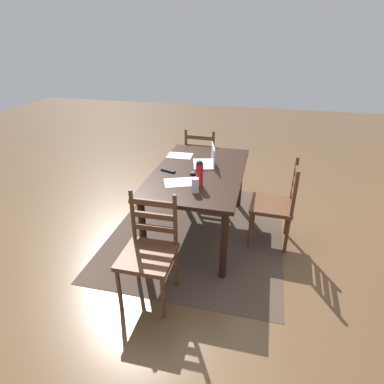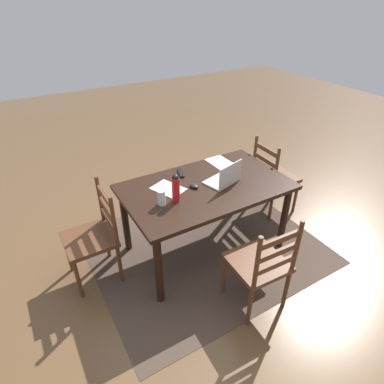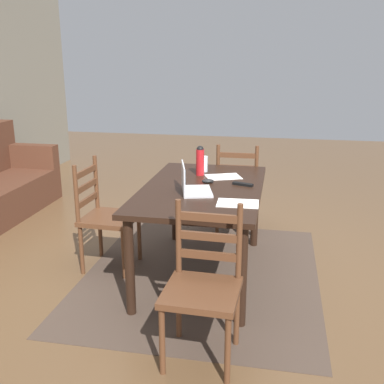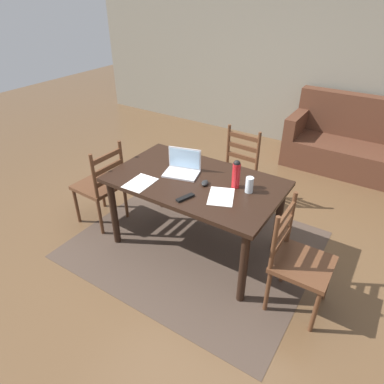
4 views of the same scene
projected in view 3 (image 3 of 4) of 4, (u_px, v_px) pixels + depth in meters
The scene contains 13 objects.
ground_plane at pixel (202, 274), 3.93m from camera, with size 14.00×14.00×0.00m, color brown.
area_rug at pixel (202, 274), 3.93m from camera, with size 2.31×1.94×0.01m, color #47382D.
dining_table at pixel (202, 198), 3.73m from camera, with size 1.58×0.95×0.78m.
chair_left_near at pixel (203, 287), 2.74m from camera, with size 0.45×0.45×0.95m.
chair_right_near at pixel (238, 189), 4.78m from camera, with size 0.44×0.44×0.95m.
chair_far_head at pixel (105, 217), 3.95m from camera, with size 0.46×0.46×0.95m.
laptop at pixel (191, 185), 3.53m from camera, with size 0.37×0.30×0.23m.
water_bottle at pixel (200, 160), 4.03m from camera, with size 0.07×0.07×0.26m.
drinking_glass at pixel (204, 164), 4.18m from camera, with size 0.07×0.07×0.14m, color silver.
computer_mouse at pixel (208, 181), 3.81m from camera, with size 0.06×0.10×0.03m, color black.
tv_remote at pixel (243, 184), 3.74m from camera, with size 0.04×0.17×0.02m, color black.
paper_stack_left at pixel (223, 177), 4.00m from camera, with size 0.21×0.30×0.00m, color white.
paper_stack_right at pixel (238, 203), 3.28m from camera, with size 0.21×0.30×0.00m, color white.
Camera 3 is at (-3.52, -0.60, 1.79)m, focal length 43.02 mm.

